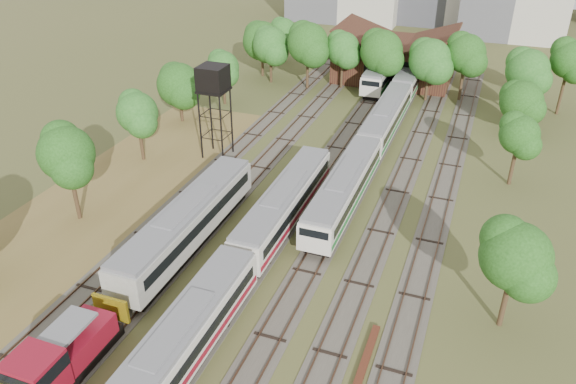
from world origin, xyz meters
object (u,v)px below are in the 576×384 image
at_px(railcar_red_set, 240,264).
at_px(railcar_green_set, 386,119).
at_px(shunter_locomotive, 60,359).
at_px(water_tower, 213,81).

bearing_deg(railcar_red_set, railcar_green_set, 82.52).
xyz_separation_m(shunter_locomotive, water_tower, (-5.32, 30.43, 6.47)).
xyz_separation_m(railcar_green_set, water_tower, (-15.32, -11.72, 6.31)).
height_order(railcar_red_set, railcar_green_set, railcar_green_set).
bearing_deg(water_tower, shunter_locomotive, -80.08).
bearing_deg(railcar_red_set, water_tower, 121.15).
bearing_deg(railcar_red_set, shunter_locomotive, -117.15).
height_order(railcar_red_set, water_tower, water_tower).
relative_size(railcar_red_set, water_tower, 3.58).
bearing_deg(water_tower, railcar_red_set, -58.85).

